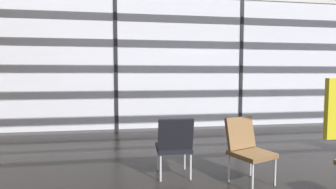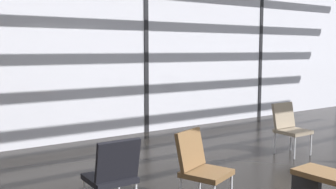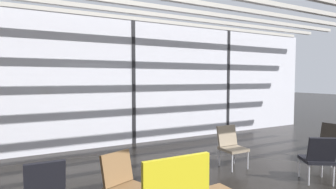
# 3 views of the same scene
# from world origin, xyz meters

# --- Properties ---
(glass_curtain_wall) EXTENTS (14.00, 0.08, 3.55)m
(glass_curtain_wall) POSITION_xyz_m (0.00, 5.20, 1.78)
(glass_curtain_wall) COLOR silver
(glass_curtain_wall) RESTS_ON ground
(window_mullion_0) EXTENTS (0.10, 0.12, 3.55)m
(window_mullion_0) POSITION_xyz_m (-3.50, 5.20, 1.78)
(window_mullion_0) COLOR black
(window_mullion_0) RESTS_ON ground
(window_mullion_1) EXTENTS (0.10, 0.12, 3.55)m
(window_mullion_1) POSITION_xyz_m (0.00, 5.20, 1.78)
(window_mullion_1) COLOR black
(window_mullion_1) RESTS_ON ground
(parked_airplane) EXTENTS (12.84, 4.43, 4.43)m
(parked_airplane) POSITION_xyz_m (-1.76, 10.60, 2.21)
(parked_airplane) COLOR #B2BCD6
(parked_airplane) RESTS_ON ground
(lounge_chair_2) EXTENTS (0.49, 0.53, 0.87)m
(lounge_chair_2) POSITION_xyz_m (-2.58, 1.58, 0.49)
(lounge_chair_2) COLOR black
(lounge_chair_2) RESTS_ON ground
(lounge_chair_5) EXTENTS (0.64, 0.66, 0.87)m
(lounge_chair_5) POSITION_xyz_m (-1.63, 1.29, 0.49)
(lounge_chair_5) COLOR brown
(lounge_chair_5) RESTS_ON ground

